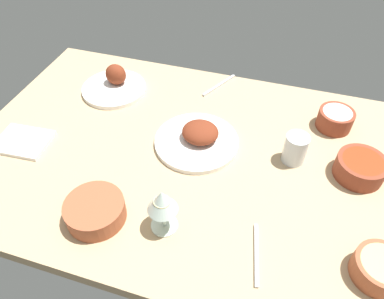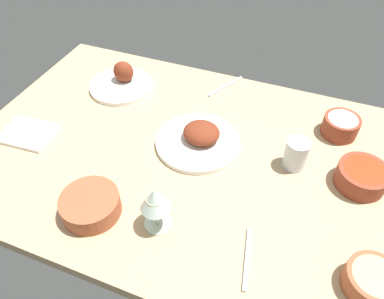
{
  "view_description": "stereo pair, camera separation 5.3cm",
  "coord_description": "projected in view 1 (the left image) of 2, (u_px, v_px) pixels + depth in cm",
  "views": [
    {
      "loc": [
        -22.35,
        72.39,
        83.18
      ],
      "look_at": [
        0.0,
        0.0,
        6.0
      ],
      "focal_mm": 33.38,
      "sensor_mm": 36.0,
      "label": 1
    },
    {
      "loc": [
        -27.36,
        70.64,
        83.18
      ],
      "look_at": [
        0.0,
        0.0,
        6.0
      ],
      "focal_mm": 33.38,
      "sensor_mm": 36.0,
      "label": 2
    }
  ],
  "objects": [
    {
      "name": "water_tumbler",
      "position": [
        295.0,
        149.0,
        1.05
      ],
      "size": [
        6.83,
        6.83,
        9.4
      ],
      "primitive_type": "cylinder",
      "color": "silver",
      "rests_on": "dining_table"
    },
    {
      "name": "plate_near_viewer",
      "position": [
        115.0,
        84.0,
        1.32
      ],
      "size": [
        23.33,
        23.33,
        9.11
      ],
      "color": "white",
      "rests_on": "dining_table"
    },
    {
      "name": "wine_glass",
      "position": [
        162.0,
        203.0,
        0.85
      ],
      "size": [
        7.6,
        7.6,
        14.0
      ],
      "color": "silver",
      "rests_on": "dining_table"
    },
    {
      "name": "fork_loose",
      "position": [
        256.0,
        254.0,
        0.86
      ],
      "size": [
        3.9,
        16.32,
        0.8
      ],
      "primitive_type": "cube",
      "rotation": [
        0.0,
        0.0,
        1.76
      ],
      "color": "silver",
      "rests_on": "dining_table"
    },
    {
      "name": "dining_table",
      "position": [
        192.0,
        158.0,
        1.11
      ],
      "size": [
        140.0,
        90.0,
        4.0
      ],
      "primitive_type": "cube",
      "color": "tan",
      "rests_on": "ground"
    },
    {
      "name": "spoon_loose",
      "position": [
        219.0,
        85.0,
        1.34
      ],
      "size": [
        8.75,
        16.08,
        0.8
      ],
      "primitive_type": "cube",
      "rotation": [
        0.0,
        0.0,
        4.24
      ],
      "color": "silver",
      "rests_on": "dining_table"
    },
    {
      "name": "bowl_potatoes",
      "position": [
        95.0,
        210.0,
        0.91
      ],
      "size": [
        15.51,
        15.51,
        5.58
      ],
      "color": "#A35133",
      "rests_on": "dining_table"
    },
    {
      "name": "folded_napkin",
      "position": [
        23.0,
        141.0,
        1.13
      ],
      "size": [
        17.13,
        13.88,
        1.2
      ],
      "primitive_type": "cube",
      "rotation": [
        0.0,
        0.0,
        0.07
      ],
      "color": "white",
      "rests_on": "dining_table"
    },
    {
      "name": "plate_center_main",
      "position": [
        198.0,
        138.0,
        1.12
      ],
      "size": [
        26.35,
        26.35,
        6.84
      ],
      "color": "white",
      "rests_on": "dining_table"
    },
    {
      "name": "bowl_pasta",
      "position": [
        380.0,
        268.0,
        0.8
      ],
      "size": [
        12.25,
        12.25,
        5.55
      ],
      "color": "#A35133",
      "rests_on": "dining_table"
    },
    {
      "name": "bowl_sauce",
      "position": [
        360.0,
        167.0,
        1.01
      ],
      "size": [
        14.0,
        14.0,
        6.06
      ],
      "color": "brown",
      "rests_on": "dining_table"
    },
    {
      "name": "bowl_cream",
      "position": [
        335.0,
        119.0,
        1.16
      ],
      "size": [
        11.32,
        11.32,
        6.3
      ],
      "color": "brown",
      "rests_on": "dining_table"
    }
  ]
}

